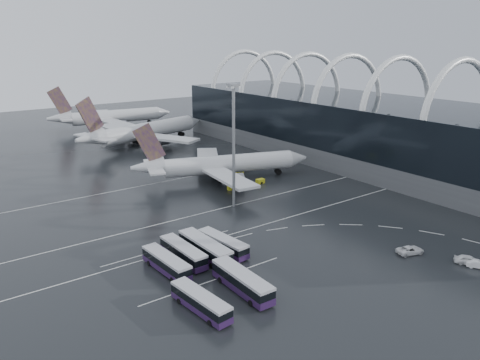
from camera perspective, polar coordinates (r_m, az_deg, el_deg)
ground at (r=105.88m, az=2.98°, el=-4.92°), size 420.00×420.00×0.00m
terminal at (r=159.26m, az=15.88°, el=5.99°), size 42.00×160.00×34.90m
lane_marking_near at (r=104.46m, az=3.67°, el=-5.24°), size 120.00×0.25×0.01m
lane_marking_mid at (r=114.78m, az=-0.81°, el=-3.12°), size 120.00×0.25×0.01m
lane_marking_far at (r=137.39m, az=-7.62°, el=0.14°), size 120.00×0.25×0.01m
bus_bay_line_south at (r=81.34m, az=-3.16°, el=-12.05°), size 28.00×0.25×0.01m
bus_bay_line_north at (r=93.73m, az=-8.59°, el=-8.11°), size 28.00×0.25×0.01m
airliner_main at (r=134.21m, az=-2.42°, el=1.84°), size 51.00×44.21×17.72m
airliner_gate_b at (r=182.47m, az=-11.77°, el=5.78°), size 58.62×51.94×20.58m
airliner_gate_c at (r=221.67m, az=-15.61°, el=7.40°), size 55.49×50.77×19.76m
bus_row_near_a at (r=84.04m, az=-8.96°, el=-9.94°), size 3.48×12.53×3.05m
bus_row_near_b at (r=87.39m, az=-6.92°, el=-8.74°), size 3.19×12.63×3.10m
bus_row_near_c at (r=88.17m, az=-4.28°, el=-8.27°), size 3.51×14.05×3.45m
bus_row_near_d at (r=90.30m, az=-2.11°, el=-7.76°), size 3.98×12.52×3.03m
bus_row_far_a at (r=72.41m, az=-4.81°, el=-14.56°), size 3.78×12.20×2.96m
bus_row_far_c at (r=77.02m, az=0.28°, el=-12.25°), size 3.48×13.62×3.34m
van_curve_a at (r=95.47m, az=20.03°, el=-8.03°), size 5.87×3.96×1.50m
van_curve_b at (r=95.37m, az=26.10°, el=-8.75°), size 4.39×5.20×1.68m
van_curve_c at (r=94.82m, az=27.11°, el=-9.14°), size 3.59×4.26×1.38m
floodlight_mast at (r=109.39m, az=-0.78°, el=5.95°), size 2.26×2.26×29.44m
gse_cart_belly_a at (r=131.98m, az=2.49°, el=-0.14°), size 2.36×1.40×1.29m
gse_cart_belly_b at (r=143.80m, az=0.54°, el=1.30°), size 2.23×1.32×1.21m
gse_cart_belly_c at (r=126.39m, az=-1.07°, el=-0.95°), size 2.02×1.19×1.10m
gse_cart_belly_e at (r=141.47m, az=-0.05°, el=1.05°), size 2.30×1.36×1.25m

